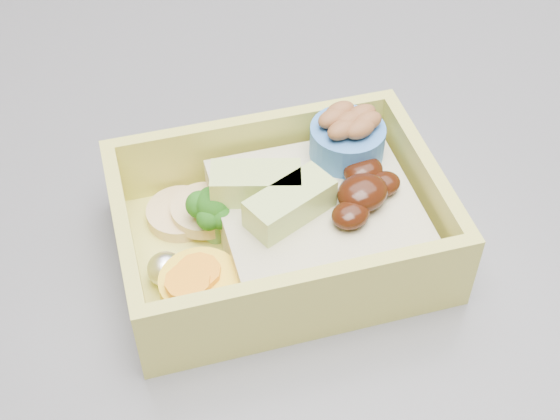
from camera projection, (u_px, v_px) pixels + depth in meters
bento_box at (289, 219)px, 0.40m from camera, size 0.19×0.16×0.06m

